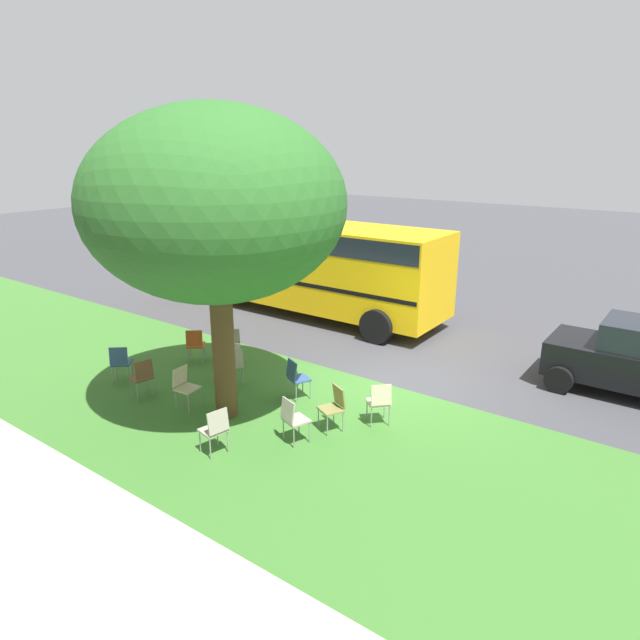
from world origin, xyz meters
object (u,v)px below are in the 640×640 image
(school_bus, at_px, (291,256))
(chair_1, at_px, (184,384))
(chair_10, at_px, (234,363))
(chair_8, at_px, (120,361))
(street_tree, at_px, (215,206))
(chair_3, at_px, (215,428))
(chair_6, at_px, (142,375))
(chair_4, at_px, (231,343))
(chair_7, at_px, (293,417))
(chair_2, at_px, (379,400))
(chair_5, at_px, (334,405))
(chair_0, at_px, (195,343))
(chair_9, at_px, (296,376))

(school_bus, bearing_deg, chair_1, 111.71)
(chair_10, bearing_deg, chair_8, 33.56)
(street_tree, relative_size, chair_1, 6.78)
(chair_3, bearing_deg, chair_8, -12.75)
(chair_8, distance_m, chair_10, 2.60)
(chair_6, bearing_deg, chair_4, -93.09)
(chair_3, relative_size, chair_7, 1.00)
(chair_7, bearing_deg, school_bus, -51.01)
(chair_2, distance_m, chair_7, 1.78)
(chair_6, bearing_deg, school_bus, -76.83)
(chair_8, bearing_deg, street_tree, -175.14)
(school_bus, bearing_deg, chair_4, 111.38)
(chair_3, bearing_deg, chair_5, -121.06)
(chair_8, bearing_deg, chair_10, -146.44)
(chair_1, bearing_deg, chair_8, 0.03)
(chair_7, distance_m, school_bus, 8.80)
(chair_8, bearing_deg, chair_7, -177.74)
(chair_0, height_order, chair_1, same)
(chair_6, bearing_deg, chair_1, -168.58)
(chair_6, relative_size, chair_7, 1.00)
(chair_10, bearing_deg, chair_0, -12.42)
(chair_4, bearing_deg, school_bus, -68.62)
(chair_7, bearing_deg, chair_0, -20.19)
(chair_1, height_order, chair_5, same)
(chair_4, height_order, chair_8, same)
(chair_6, xyz_separation_m, school_bus, (1.68, -7.18, 1.24))
(chair_1, height_order, chair_7, same)
(chair_1, relative_size, chair_10, 1.00)
(chair_3, xyz_separation_m, chair_6, (2.94, -0.69, 0.00))
(chair_0, relative_size, chair_3, 1.00)
(chair_3, distance_m, chair_10, 3.00)
(chair_4, bearing_deg, chair_10, 137.21)
(chair_2, relative_size, chair_4, 1.00)
(chair_7, distance_m, chair_8, 4.89)
(chair_9, bearing_deg, chair_7, 126.41)
(chair_10, bearing_deg, chair_1, 90.13)
(chair_1, relative_size, chair_7, 1.00)
(chair_0, height_order, chair_10, same)
(chair_5, bearing_deg, chair_8, 11.33)
(chair_3, bearing_deg, chair_0, -37.52)
(street_tree, height_order, school_bus, street_tree)
(chair_9, bearing_deg, chair_3, 95.49)
(chair_9, bearing_deg, school_bus, -50.30)
(chair_2, bearing_deg, chair_1, 25.20)
(chair_5, xyz_separation_m, chair_10, (3.03, -0.40, 0.00))
(chair_5, relative_size, chair_10, 1.00)
(chair_4, height_order, chair_5, same)
(street_tree, height_order, chair_6, street_tree)
(chair_9, relative_size, chair_10, 1.00)
(chair_2, distance_m, chair_10, 3.65)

